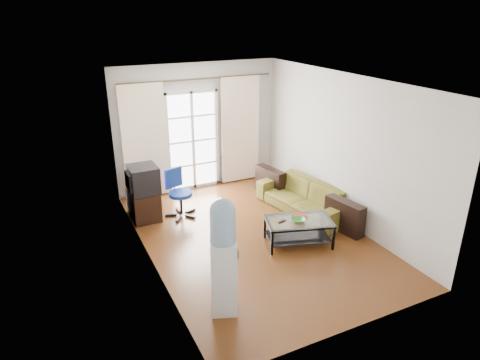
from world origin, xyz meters
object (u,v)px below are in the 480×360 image
object	(u,v)px
crt_tv	(142,179)
tv_stand	(144,204)
task_chair	(180,202)
sofa	(304,197)
coffee_table	(298,229)
water_cooler	(223,255)

from	to	relation	value
crt_tv	tv_stand	bearing A→B (deg)	88.17
crt_tv	task_chair	world-z (taller)	crt_tv
sofa	tv_stand	bearing A→B (deg)	-121.47
coffee_table	crt_tv	bearing A→B (deg)	135.70
task_chair	water_cooler	distance (m)	3.01
task_chair	tv_stand	bearing A→B (deg)	142.98
coffee_table	task_chair	xyz separation A→B (m)	(-1.45, 1.89, -0.01)
tv_stand	water_cooler	size ratio (longest dim) A/B	0.46
task_chair	sofa	bearing A→B (deg)	-38.67
sofa	tv_stand	world-z (taller)	sofa
sofa	water_cooler	xyz separation A→B (m)	(-2.61, -2.07, 0.55)
tv_stand	task_chair	bearing A→B (deg)	-20.53
sofa	crt_tv	distance (m)	3.10
task_chair	coffee_table	bearing A→B (deg)	-70.16
tv_stand	crt_tv	world-z (taller)	crt_tv
water_cooler	task_chair	bearing A→B (deg)	103.66
tv_stand	task_chair	xyz separation A→B (m)	(0.65, -0.23, -0.00)
tv_stand	task_chair	size ratio (longest dim) A/B	0.81
sofa	task_chair	distance (m)	2.40
sofa	water_cooler	bearing A→B (deg)	-62.38
coffee_table	tv_stand	size ratio (longest dim) A/B	1.65
sofa	coffee_table	bearing A→B (deg)	-48.35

